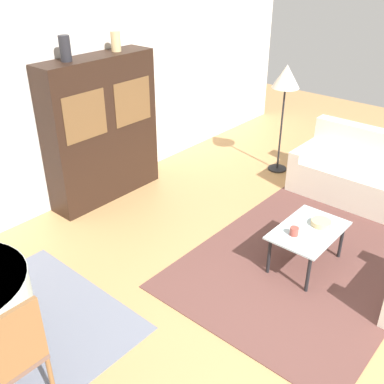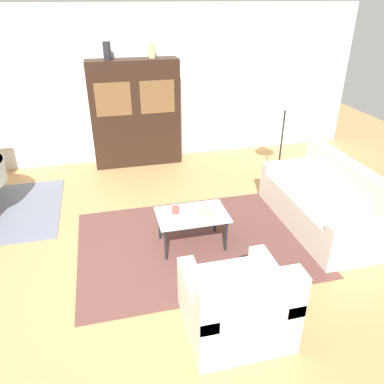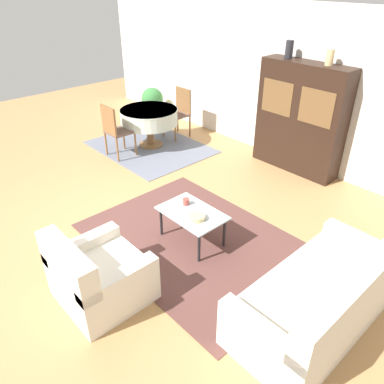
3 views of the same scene
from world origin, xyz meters
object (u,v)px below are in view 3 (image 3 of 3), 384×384
Objects in this scene: dining_chair_far at (179,110)px; bowl at (197,217)px; cup at (186,202)px; dining_chair_near at (115,128)px; vase_tall at (289,49)px; potted_plant at (152,101)px; display_cabinet at (300,119)px; couch at (323,299)px; coffee_table at (192,216)px; dining_table at (149,117)px; vase_short at (330,57)px; armchair at (98,276)px.

dining_chair_far is 3.85m from bowl.
cup is at bearing 140.60° from dining_chair_far.
dining_chair_near is 3.34m from vase_tall.
potted_plant is at bearing -175.99° from vase_tall.
cup is (0.15, -2.74, -0.44)m from display_cabinet.
bowl is 3.36m from vase_tall.
potted_plant is at bearing -176.41° from display_cabinet.
coffee_table is (-1.85, -0.06, 0.09)m from couch.
dining_table is at bearing 152.62° from coffee_table.
dining_chair_near reaches higher than couch.
vase_short is (2.89, 0.52, 1.40)m from dining_chair_far.
dining_chair_near and dining_chair_far have the same top height.
dining_chair_far is at bearing 140.60° from cup.
bowl is (3.05, -1.56, -0.13)m from dining_table.
armchair is at bearing -42.99° from potted_plant.
dining_chair_near is at bearing -54.76° from potted_plant.
dining_table reaches higher than potted_plant.
dining_chair_near is at bearing 166.70° from cup.
cup is 0.31× the size of vase_tall.
display_cabinet reaches higher than potted_plant.
vase_short is at bearing 89.99° from coffee_table.
coffee_table is 3.27m from dining_table.
dining_chair_far is 3.58× the size of vase_tall.
display_cabinet reaches higher than dining_table.
vase_tall is at bearing 101.18° from cup.
dining_table is at bearing 90.00° from dining_chair_far.
vase_tall reaches higher than vase_short.
vase_tall is at bearing 107.14° from bowl.
dining_table is at bearing 152.12° from cup.
vase_tall is (-0.54, 2.74, 1.51)m from cup.
armchair is 4.55m from vase_short.
dining_table is 0.79m from dining_chair_near.
couch is at bearing -22.49° from potted_plant.
coffee_table is (-0.07, 1.42, 0.09)m from armchair.
vase_short is at bearing 86.07° from cup.
armchair is 3.79× the size of vase_short.
coffee_table is at bearing 92.80° from armchair.
armchair is at bearing -84.45° from display_cabinet.
dining_chair_near reaches higher than cup.
vase_tall is at bearing 179.86° from display_cabinet.
dining_chair_far is 1.35m from potted_plant.
vase_short reaches higher than couch.
potted_plant is (-3.48, -0.24, -1.57)m from vase_tall.
cup is 4.73m from potted_plant.
potted_plant is at bearing -176.68° from vase_short.
dining_chair_far is 3.26m from vase_short.
couch is 4.14m from vase_tall.
dining_table reaches higher than bowl.
vase_short is (0.00, 2.81, 1.58)m from coffee_table.
dining_table is 5.53× the size of bowl.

